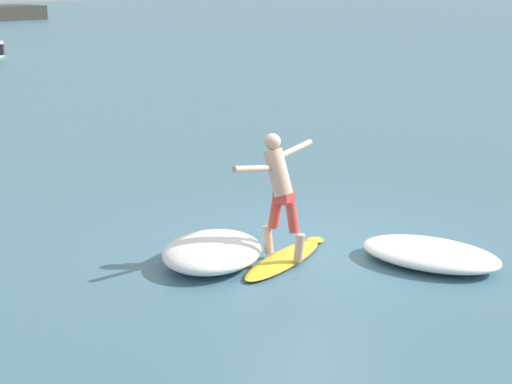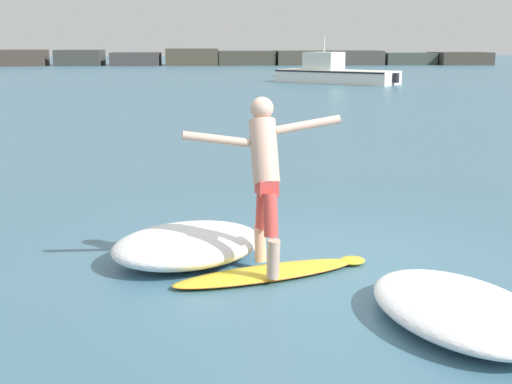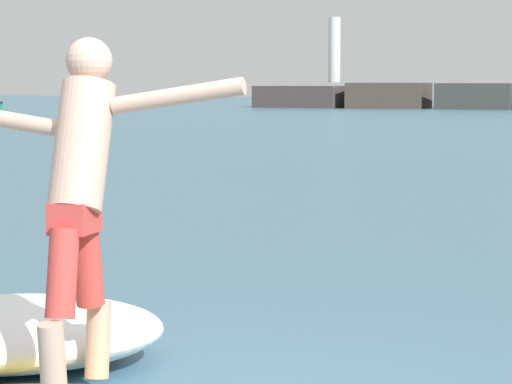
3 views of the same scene
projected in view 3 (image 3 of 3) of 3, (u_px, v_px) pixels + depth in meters
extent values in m
cube|color=#453A3A|center=(304.00, 97.00, 71.95)|extent=(5.40, 3.89, 1.27)
cube|color=#463B34|center=(389.00, 95.00, 69.87)|extent=(4.54, 4.04, 1.47)
cube|color=#3D3F3B|center=(479.00, 96.00, 67.80)|extent=(4.42, 3.38, 1.45)
cylinder|color=silver|center=(334.00, 50.00, 70.95)|extent=(0.70, 0.70, 3.80)
cylinder|color=#CDA28B|center=(98.00, 339.00, 6.48)|extent=(0.16, 0.20, 0.42)
cylinder|color=#CB403A|center=(87.00, 264.00, 6.31)|extent=(0.18, 0.25, 0.46)
cylinder|color=#CDA28B|center=(53.00, 364.00, 5.92)|extent=(0.16, 0.20, 0.42)
cylinder|color=#CB403A|center=(62.00, 274.00, 6.01)|extent=(0.18, 0.25, 0.46)
cube|color=#CB403A|center=(74.00, 217.00, 6.14)|extent=(0.24, 0.29, 0.16)
cylinder|color=#CDA28B|center=(82.00, 146.00, 6.21)|extent=(0.35, 0.52, 0.72)
sphere|color=#CDA28B|center=(89.00, 61.00, 6.27)|extent=(0.24, 0.24, 0.24)
cylinder|color=#CDA28B|center=(0.00, 119.00, 6.39)|extent=(0.72, 0.19, 0.21)
cylinder|color=#CDA28B|center=(178.00, 96.00, 6.13)|extent=(0.72, 0.19, 0.20)
ellipsoid|color=white|center=(9.00, 333.00, 7.10)|extent=(2.31, 2.23, 0.39)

